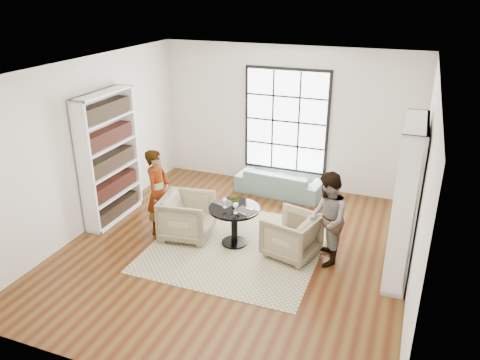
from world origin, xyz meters
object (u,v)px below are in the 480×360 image
at_px(wine_glass_right, 236,205).
at_px(flower_centerpiece, 236,201).
at_px(sofa, 279,182).
at_px(armchair_left, 187,217).
at_px(wine_glass_left, 225,201).
at_px(armchair_right, 291,235).
at_px(person_right, 327,219).
at_px(pedestal_table, 234,218).
at_px(person_left, 158,192).

bearing_deg(wine_glass_right, flower_centerpiece, 110.61).
height_order(sofa, armchair_left, armchair_left).
distance_m(armchair_left, wine_glass_left, 0.83).
height_order(armchair_left, wine_glass_left, wine_glass_left).
xyz_separation_m(armchair_right, wine_glass_right, (-0.90, -0.19, 0.46)).
distance_m(armchair_right, person_right, 0.68).
distance_m(wine_glass_right, flower_centerpiece, 0.25).
height_order(sofa, wine_glass_left, wine_glass_left).
xyz_separation_m(pedestal_table, person_right, (1.54, 0.01, 0.26)).
height_order(armchair_right, wine_glass_right, wine_glass_right).
bearing_deg(armchair_right, person_right, 104.71).
relative_size(person_left, wine_glass_right, 7.97).
distance_m(armchair_right, wine_glass_right, 1.03).
bearing_deg(armchair_right, sofa, -144.30).
xyz_separation_m(armchair_right, person_right, (0.55, 0.00, 0.40)).
distance_m(sofa, wine_glass_left, 2.40).
xyz_separation_m(wine_glass_right, flower_centerpiece, (-0.09, 0.24, -0.03)).
distance_m(pedestal_table, sofa, 2.28).
distance_m(sofa, armchair_left, 2.52).
distance_m(pedestal_table, person_left, 1.44).
height_order(pedestal_table, wine_glass_left, wine_glass_left).
bearing_deg(flower_centerpiece, armchair_left, -172.72).
distance_m(person_left, wine_glass_left, 1.26).
height_order(wine_glass_right, flower_centerpiece, flower_centerpiece).
bearing_deg(flower_centerpiece, person_right, -1.86).
distance_m(pedestal_table, person_right, 1.56).
height_order(pedestal_table, wine_glass_right, wine_glass_right).
relative_size(wine_glass_left, wine_glass_right, 0.92).
bearing_deg(sofa, wine_glass_left, 88.23).
bearing_deg(pedestal_table, flower_centerpiece, 85.82).
relative_size(person_left, flower_centerpiece, 7.37).
height_order(sofa, armchair_right, armchair_right).
height_order(armchair_left, person_right, person_right).
height_order(armchair_left, wine_glass_right, wine_glass_right).
bearing_deg(wine_glass_left, sofa, 83.34).
xyz_separation_m(person_right, wine_glass_right, (-1.45, -0.19, 0.07)).
xyz_separation_m(sofa, person_right, (1.42, -2.26, 0.50)).
relative_size(wine_glass_left, flower_centerpiece, 0.85).
xyz_separation_m(wine_glass_left, wine_glass_right, (0.24, -0.13, 0.01)).
bearing_deg(wine_glass_left, flower_centerpiece, 35.02).
bearing_deg(wine_glass_left, person_left, -179.87).
bearing_deg(wine_glass_left, armchair_right, 2.89).
bearing_deg(armchair_left, sofa, -31.01).
height_order(pedestal_table, armchair_right, armchair_right).
height_order(person_right, wine_glass_left, person_right).
distance_m(armchair_left, person_right, 2.43).
bearing_deg(armchair_right, wine_glass_left, -72.40).
bearing_deg(flower_centerpiece, sofa, 86.96).
height_order(person_left, wine_glass_left, person_left).
bearing_deg(armchair_right, pedestal_table, -74.93).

